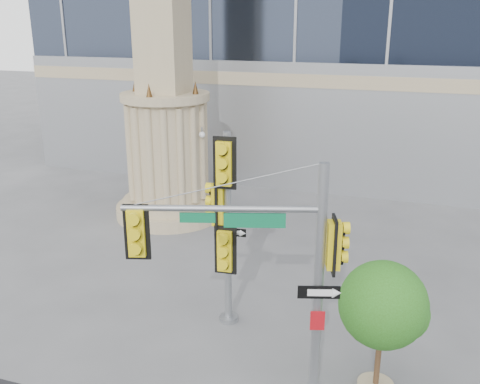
% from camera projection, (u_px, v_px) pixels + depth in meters
% --- Properties ---
extents(ground, '(120.00, 120.00, 0.00)m').
position_uv_depth(ground, '(236.00, 370.00, 12.54)').
color(ground, '#545456').
rests_on(ground, ground).
extents(monument, '(4.40, 4.40, 16.60)m').
position_uv_depth(monument, '(164.00, 82.00, 20.75)').
color(monument, tan).
rests_on(monument, ground).
extents(main_signal_pole, '(4.06, 1.55, 5.38)m').
position_uv_depth(main_signal_pole, '(269.00, 265.00, 10.31)').
color(main_signal_pole, slate).
rests_on(main_signal_pole, ground).
extents(secondary_signal_pole, '(0.92, 0.68, 5.25)m').
position_uv_depth(secondary_signal_pole, '(224.00, 216.00, 13.56)').
color(secondary_signal_pole, slate).
rests_on(secondary_signal_pole, ground).
extents(street_tree, '(1.94, 1.90, 3.03)m').
position_uv_depth(street_tree, '(385.00, 308.00, 11.38)').
color(street_tree, tan).
rests_on(street_tree, ground).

